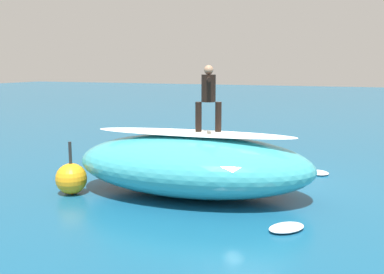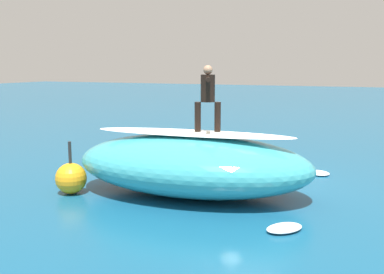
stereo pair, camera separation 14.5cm
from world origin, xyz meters
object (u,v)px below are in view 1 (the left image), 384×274
object	(u,v)px
surfer_riding	(209,93)
surfer_paddling	(175,161)
surfboard_paddling	(179,166)
buoy_marker	(71,179)
surfboard_riding	(208,133)

from	to	relation	value
surfer_riding	surfer_paddling	world-z (taller)	surfer_riding
surfboard_paddling	buoy_marker	bearing A→B (deg)	-117.76
surfer_riding	surfer_paddling	size ratio (longest dim) A/B	0.93
surfer_paddling	buoy_marker	size ratio (longest dim) A/B	1.29
surfer_paddling	buoy_marker	distance (m)	3.88
surfer_riding	surfer_paddling	distance (m)	3.96
surfboard_riding	surfer_paddling	distance (m)	3.48
surfboard_paddling	buoy_marker	distance (m)	3.95
surfboard_paddling	surfer_paddling	distance (m)	0.22
surfer_riding	surfboard_paddling	world-z (taller)	surfer_riding
buoy_marker	surfer_paddling	bearing A→B (deg)	-107.36
surfer_riding	buoy_marker	world-z (taller)	surfer_riding
surfboard_paddling	surfer_paddling	xyz separation A→B (m)	(0.13, 0.02, 0.18)
surfboard_riding	buoy_marker	bearing A→B (deg)	-1.25
surfer_riding	surfboard_riding	bearing A→B (deg)	-138.58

